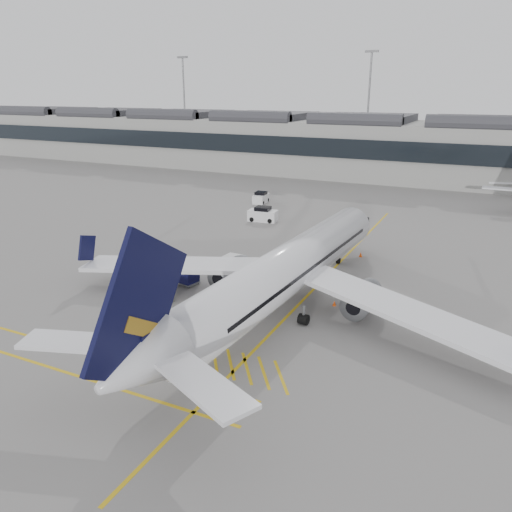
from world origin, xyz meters
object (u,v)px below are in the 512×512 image
at_px(ramp_agent_a, 294,269).
at_px(ramp_agent_b, 255,278).
at_px(airliner_main, 285,272).
at_px(pushback_tug, 158,294).
at_px(belt_loader, 259,280).
at_px(baggage_cart_a, 189,272).

relative_size(ramp_agent_a, ramp_agent_b, 1.05).
xyz_separation_m(airliner_main, ramp_agent_a, (-1.82, 6.88, -2.37)).
bearing_deg(ramp_agent_b, ramp_agent_a, -159.52).
height_order(ramp_agent_a, ramp_agent_b, ramp_agent_a).
height_order(ramp_agent_b, pushback_tug, ramp_agent_b).
xyz_separation_m(ramp_agent_a, pushback_tug, (-8.53, -10.12, -0.23)).
bearing_deg(belt_loader, ramp_agent_b, -114.35).
relative_size(ramp_agent_a, pushback_tug, 0.59).
relative_size(belt_loader, ramp_agent_a, 2.42).
bearing_deg(ramp_agent_a, baggage_cart_a, -169.89).
height_order(airliner_main, ramp_agent_a, airliner_main).
bearing_deg(ramp_agent_b, pushback_tug, 13.72).
bearing_deg(airliner_main, ramp_agent_a, 108.39).
height_order(baggage_cart_a, pushback_tug, baggage_cart_a).
distance_m(belt_loader, pushback_tug, 9.41).
xyz_separation_m(belt_loader, pushback_tug, (-6.31, -6.98, 0.16)).
bearing_deg(baggage_cart_a, airliner_main, -4.03).
height_order(belt_loader, ramp_agent_a, ramp_agent_a).
relative_size(baggage_cart_a, pushback_tug, 0.63).
xyz_separation_m(baggage_cart_a, pushback_tug, (0.08, -4.98, -0.33)).
bearing_deg(pushback_tug, belt_loader, 65.09).
distance_m(baggage_cart_a, ramp_agent_b, 6.37).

